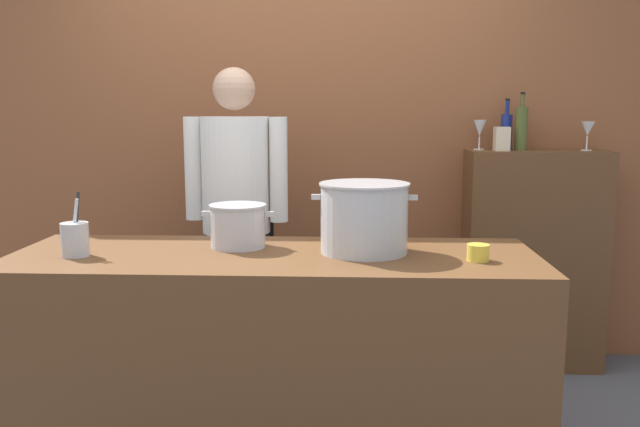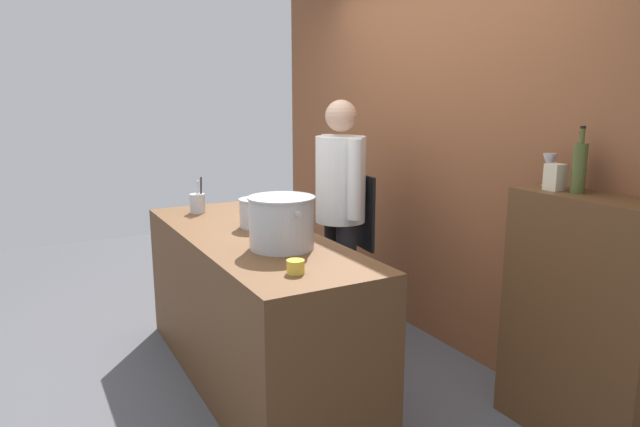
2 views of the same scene
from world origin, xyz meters
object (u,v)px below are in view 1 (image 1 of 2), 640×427
wine_bottle_olive (521,128)px  wine_glass_short (480,129)px  utensil_crock (75,239)px  butter_jar (478,253)px  stockpot_small (238,226)px  wine_bottle_cobalt (506,131)px  chef (237,207)px  wine_glass_wide (588,130)px  stockpot_large (364,218)px  spice_tin_cream (502,139)px

wine_bottle_olive → wine_glass_short: bearing=165.6°
utensil_crock → butter_jar: bearing=-0.2°
stockpot_small → wine_bottle_olive: size_ratio=0.93×
utensil_crock → stockpot_small: bearing=18.5°
wine_bottle_cobalt → wine_glass_short: (-0.15, -0.03, 0.01)m
chef → wine_glass_wide: size_ratio=10.37×
stockpot_large → utensil_crock: bearing=-173.7°
butter_jar → wine_glass_short: bearing=79.5°
utensil_crock → wine_bottle_olive: 2.38m
wine_glass_wide → stockpot_small: bearing=-148.6°
stockpot_large → spice_tin_cream: 1.38m
chef → stockpot_small: 0.67m
stockpot_large → wine_bottle_cobalt: 1.50m
stockpot_large → wine_bottle_olive: 1.47m
butter_jar → wine_bottle_cobalt: (0.40, 1.35, 0.41)m
stockpot_small → wine_bottle_cobalt: size_ratio=1.04×
chef → wine_bottle_cobalt: (1.45, 0.48, 0.37)m
wine_glass_wide → spice_tin_cream: size_ratio=1.23×
stockpot_small → wine_glass_short: wine_glass_short is taller
butter_jar → wine_glass_short: size_ratio=0.50×
stockpot_small → wine_bottle_olive: bearing=37.4°
wine_bottle_cobalt → wine_glass_short: wine_bottle_cobalt is taller
wine_glass_short → spice_tin_cream: wine_glass_short is taller
spice_tin_cream → wine_bottle_cobalt: bearing=66.1°
spice_tin_cream → utensil_crock: bearing=-146.6°
stockpot_small → butter_jar: bearing=-12.4°
utensil_crock → wine_bottle_olive: bearing=32.5°
chef → butter_jar: chef is taller
butter_jar → wine_glass_short: (0.24, 1.32, 0.42)m
butter_jar → chef: bearing=140.5°
wine_glass_wide → wine_glass_short: 0.58m
butter_jar → wine_glass_wide: (0.82, 1.27, 0.41)m
wine_bottle_olive → stockpot_large: bearing=-127.6°
chef → stockpot_large: size_ratio=4.03×
stockpot_small → wine_bottle_cobalt: bearing=40.8°
utensil_crock → spice_tin_cream: bearing=33.4°
chef → wine_glass_wide: bearing=-161.7°
chef → spice_tin_cream: (1.40, 0.38, 0.33)m
utensil_crock → butter_jar: (1.52, -0.01, -0.04)m
stockpot_large → spice_tin_cream: spice_tin_cream is taller
spice_tin_cream → wine_bottle_olive: bearing=13.8°
wine_glass_wide → spice_tin_cream: wine_glass_wide is taller
utensil_crock → wine_bottle_olive: size_ratio=0.78×
stockpot_small → spice_tin_cream: size_ratio=2.27×
stockpot_small → wine_glass_short: (1.17, 1.12, 0.36)m
spice_tin_cream → chef: bearing=-164.9°
stockpot_large → wine_glass_short: bearing=60.9°
chef → stockpot_large: chef is taller
chef → spice_tin_cream: bearing=-158.9°
wine_bottle_cobalt → chef: bearing=-161.5°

